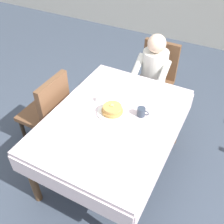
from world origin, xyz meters
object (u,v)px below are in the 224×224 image
object	(u,v)px
chair_diner	(156,75)
breakfast_stack	(112,109)
chair_left_side	(49,109)
plate_breakfast	(112,113)
dining_table_main	(113,125)
knife_right_of_plate	(130,121)
syrup_pitcher	(98,98)
spoon_near_edge	(93,138)
cup_coffee	(141,112)
fork_left_of_plate	(94,108)
diner_person	(153,71)

from	to	relation	value
chair_diner	breakfast_stack	distance (m)	1.15
chair_left_side	breakfast_stack	bearing A→B (deg)	-86.24
plate_breakfast	dining_table_main	bearing A→B (deg)	-58.54
plate_breakfast	knife_right_of_plate	xyz separation A→B (m)	(0.19, -0.02, -0.01)
syrup_pitcher	spoon_near_edge	bearing A→B (deg)	-64.29
plate_breakfast	cup_coffee	bearing A→B (deg)	21.35
dining_table_main	knife_right_of_plate	bearing A→B (deg)	11.34
syrup_pitcher	spoon_near_edge	world-z (taller)	syrup_pitcher
breakfast_stack	spoon_near_edge	size ratio (longest dim) A/B	1.36
cup_coffee	fork_left_of_plate	xyz separation A→B (m)	(-0.44, -0.12, -0.04)
plate_breakfast	syrup_pitcher	world-z (taller)	syrup_pitcher
chair_diner	knife_right_of_plate	distance (m)	1.17
breakfast_stack	knife_right_of_plate	xyz separation A→B (m)	(0.19, -0.02, -0.05)
cup_coffee	spoon_near_edge	distance (m)	0.51
chair_diner	spoon_near_edge	world-z (taller)	chair_diner
plate_breakfast	cup_coffee	xyz separation A→B (m)	(0.25, 0.10, 0.03)
chair_left_side	plate_breakfast	bearing A→B (deg)	-85.99
cup_coffee	breakfast_stack	bearing A→B (deg)	-158.02
fork_left_of_plate	knife_right_of_plate	world-z (taller)	same
dining_table_main	breakfast_stack	size ratio (longest dim) A/B	7.48
cup_coffee	syrup_pitcher	world-z (taller)	cup_coffee
syrup_pitcher	chair_left_side	bearing A→B (deg)	-163.95
breakfast_stack	plate_breakfast	bearing A→B (deg)	90.58
chair_diner	cup_coffee	distance (m)	1.07
chair_diner	breakfast_stack	size ratio (longest dim) A/B	4.56
chair_diner	diner_person	size ratio (longest dim) A/B	0.83
chair_diner	knife_right_of_plate	bearing A→B (deg)	97.51
knife_right_of_plate	cup_coffee	bearing A→B (deg)	-21.82
chair_diner	spoon_near_edge	bearing A→B (deg)	88.79
chair_left_side	breakfast_stack	distance (m)	0.78
dining_table_main	plate_breakfast	bearing A→B (deg)	121.46
diner_person	plate_breakfast	size ratio (longest dim) A/B	4.00
diner_person	spoon_near_edge	size ratio (longest dim) A/B	7.47
plate_breakfast	spoon_near_edge	world-z (taller)	plate_breakfast
diner_person	breakfast_stack	bearing A→B (deg)	87.63
cup_coffee	fork_left_of_plate	size ratio (longest dim) A/B	0.63
syrup_pitcher	breakfast_stack	bearing A→B (deg)	-26.10
knife_right_of_plate	syrup_pitcher	bearing A→B (deg)	77.78
diner_person	fork_left_of_plate	size ratio (longest dim) A/B	6.22
syrup_pitcher	fork_left_of_plate	bearing A→B (deg)	-80.17
syrup_pitcher	spoon_near_edge	size ratio (longest dim) A/B	0.53
dining_table_main	cup_coffee	distance (m)	0.29
dining_table_main	chair_left_side	world-z (taller)	chair_left_side
diner_person	cup_coffee	distance (m)	0.90
cup_coffee	spoon_near_edge	bearing A→B (deg)	-117.80
plate_breakfast	breakfast_stack	bearing A→B (deg)	-89.42
chair_diner	chair_left_side	size ratio (longest dim) A/B	1.00
plate_breakfast	fork_left_of_plate	world-z (taller)	plate_breakfast
plate_breakfast	syrup_pitcher	xyz separation A→B (m)	(-0.21, 0.10, 0.03)
dining_table_main	plate_breakfast	xyz separation A→B (m)	(-0.03, 0.05, 0.10)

